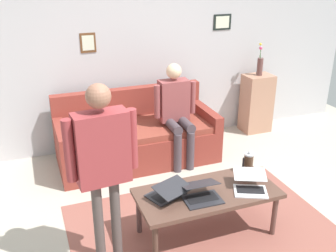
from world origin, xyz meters
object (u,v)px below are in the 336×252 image
at_px(coffee_table, 207,196).
at_px(french_press, 248,162).
at_px(laptop_right, 201,194).
at_px(side_shelf, 256,103).
at_px(laptop_center, 250,185).
at_px(person_standing, 103,157).
at_px(flower_vase, 260,64).
at_px(laptop_left, 168,192).
at_px(couch, 136,138).
at_px(person_seated, 176,108).

xyz_separation_m(coffee_table, french_press, (-0.54, -0.19, 0.15)).
bearing_deg(laptop_right, side_shelf, -132.37).
xyz_separation_m(coffee_table, laptop_center, (-0.38, 0.11, 0.09)).
distance_m(coffee_table, laptop_right, 0.16).
height_order(laptop_right, person_standing, person_standing).
bearing_deg(flower_vase, side_shelf, 147.90).
bearing_deg(coffee_table, flower_vase, -131.96).
relative_size(laptop_left, side_shelf, 0.48).
xyz_separation_m(couch, flower_vase, (-1.98, -0.28, 0.74)).
bearing_deg(person_standing, couch, -113.25).
distance_m(laptop_center, french_press, 0.35).
relative_size(laptop_left, laptop_right, 1.23).
distance_m(laptop_right, flower_vase, 2.88).
relative_size(french_press, person_standing, 0.14).
relative_size(laptop_left, laptop_center, 0.96).
bearing_deg(flower_vase, coffee_table, 48.04).
height_order(laptop_center, french_press, french_press).
bearing_deg(laptop_right, coffee_table, -139.84).
distance_m(laptop_left, side_shelf, 2.93).
height_order(person_standing, person_seated, person_standing).
height_order(laptop_right, person_seated, person_seated).
bearing_deg(couch, side_shelf, -171.86).
xyz_separation_m(couch, laptop_right, (-0.08, 1.81, 0.21)).
relative_size(laptop_right, side_shelf, 0.39).
relative_size(couch, coffee_table, 1.53).
distance_m(couch, flower_vase, 2.13).
distance_m(side_shelf, flower_vase, 0.61).
bearing_deg(laptop_left, french_press, -170.81).
bearing_deg(couch, laptop_left, 83.47).
bearing_deg(laptop_center, flower_vase, -123.87).
height_order(french_press, person_standing, person_standing).
height_order(side_shelf, person_standing, person_standing).
bearing_deg(french_press, laptop_left, 9.19).
bearing_deg(coffee_table, side_shelf, -132.00).
bearing_deg(side_shelf, flower_vase, -32.10).
distance_m(side_shelf, person_seated, 1.63).
distance_m(coffee_table, laptop_center, 0.41).
bearing_deg(side_shelf, french_press, 55.16).
relative_size(laptop_right, person_seated, 0.27).
bearing_deg(french_press, couch, -64.71).
bearing_deg(coffee_table, laptop_right, 40.16).
bearing_deg(laptop_center, french_press, -117.97).
bearing_deg(french_press, laptop_right, 23.33).
bearing_deg(laptop_center, side_shelf, -123.92).
height_order(coffee_table, laptop_left, laptop_left).
xyz_separation_m(couch, side_shelf, (-1.98, -0.28, 0.13)).
xyz_separation_m(laptop_right, person_standing, (0.85, -0.00, 0.53)).
bearing_deg(laptop_center, person_standing, -1.09).
xyz_separation_m(laptop_right, french_press, (-0.65, -0.28, 0.06)).
xyz_separation_m(french_press, person_standing, (1.50, 0.28, 0.47)).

